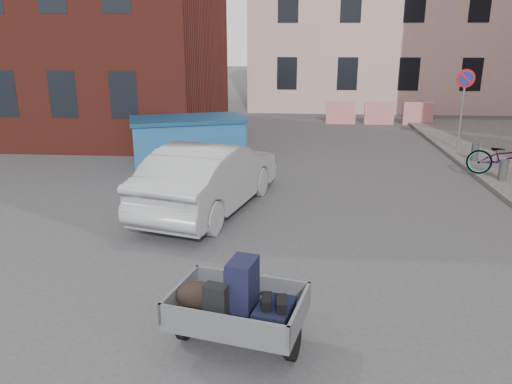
# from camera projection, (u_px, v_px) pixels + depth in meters

# --- Properties ---
(ground) EXTENTS (120.00, 120.00, 0.00)m
(ground) POSITION_uv_depth(u_px,v_px,m) (264.00, 270.00, 8.45)
(ground) COLOR #38383A
(ground) RESTS_ON ground
(no_parking_sign) EXTENTS (0.60, 0.09, 2.65)m
(no_parking_sign) POSITION_uv_depth(u_px,v_px,m) (464.00, 92.00, 16.42)
(no_parking_sign) COLOR gray
(no_parking_sign) RESTS_ON sidewalk
(barriers) EXTENTS (4.70, 0.18, 1.00)m
(barriers) POSITION_uv_depth(u_px,v_px,m) (379.00, 113.00, 22.25)
(barriers) COLOR red
(barriers) RESTS_ON ground
(trailer) EXTENTS (1.81, 1.95, 1.20)m
(trailer) POSITION_uv_depth(u_px,v_px,m) (237.00, 305.00, 6.16)
(trailer) COLOR black
(trailer) RESTS_ON ground
(dumpster) EXTENTS (3.79, 2.75, 1.43)m
(dumpster) POSITION_uv_depth(u_px,v_px,m) (188.00, 140.00, 15.34)
(dumpster) COLOR #205E99
(dumpster) RESTS_ON ground
(silver_car) EXTENTS (2.83, 4.97, 1.55)m
(silver_car) POSITION_uv_depth(u_px,v_px,m) (210.00, 176.00, 11.20)
(silver_car) COLOR #9A9DA1
(silver_car) RESTS_ON ground
(bicycle) EXTENTS (2.10, 1.37, 1.04)m
(bicycle) POSITION_uv_depth(u_px,v_px,m) (506.00, 158.00, 13.50)
(bicycle) COLOR black
(bicycle) RESTS_ON sidewalk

